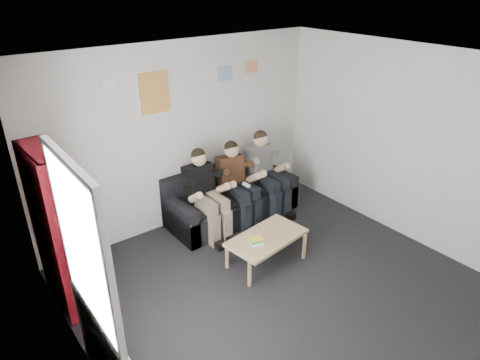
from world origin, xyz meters
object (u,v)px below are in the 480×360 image
at_px(coffee_table, 267,240).
at_px(person_middle, 238,184).
at_px(person_left, 207,195).
at_px(person_right, 267,174).
at_px(sofa, 231,200).
at_px(bookshelf, 58,231).

xyz_separation_m(coffee_table, person_middle, (0.36, 1.08, 0.26)).
xyz_separation_m(person_left, person_right, (1.14, -0.00, 0.01)).
xyz_separation_m(sofa, coffee_table, (-0.36, -1.27, 0.08)).
bearing_deg(coffee_table, sofa, 74.06).
relative_size(person_middle, person_right, 0.97).
bearing_deg(sofa, person_left, -161.25).
bearing_deg(coffee_table, person_middle, 71.41).
relative_size(bookshelf, person_middle, 1.51).
bearing_deg(person_left, bookshelf, -176.66).
relative_size(sofa, coffee_table, 1.96).
distance_m(sofa, coffee_table, 1.33).
height_order(bookshelf, person_right, bookshelf).
xyz_separation_m(sofa, bookshelf, (-2.64, -0.41, 0.67)).
relative_size(sofa, person_left, 1.58).
height_order(bookshelf, person_middle, bookshelf).
bearing_deg(sofa, person_right, -18.85).
xyz_separation_m(sofa, person_middle, (0.00, -0.19, 0.34)).
distance_m(bookshelf, person_left, 2.10).
bearing_deg(coffee_table, bookshelf, 159.20).
height_order(coffee_table, person_right, person_right).
bearing_deg(bookshelf, coffee_table, -24.17).
distance_m(sofa, bookshelf, 2.75).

